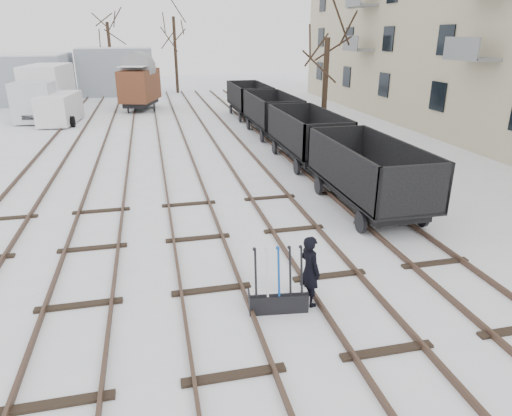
{
  "coord_description": "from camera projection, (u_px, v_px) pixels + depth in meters",
  "views": [
    {
      "loc": [
        -1.09,
        -9.47,
        5.76
      ],
      "look_at": [
        1.58,
        2.1,
        1.2
      ],
      "focal_mm": 32.0,
      "sensor_mm": 36.0,
      "label": 1
    }
  ],
  "objects": [
    {
      "name": "tracks",
      "position": [
        175.0,
        152.0,
        23.32
      ],
      "size": [
        13.9,
        52.0,
        0.16
      ],
      "color": "black",
      "rests_on": "ground"
    },
    {
      "name": "freight_wagon_a",
      "position": [
        367.0,
        184.0,
        15.69
      ],
      "size": [
        2.31,
        5.79,
        2.36
      ],
      "color": "black",
      "rests_on": "ground"
    },
    {
      "name": "tree_far_left",
      "position": [
        111.0,
        59.0,
        44.49
      ],
      "size": [
        0.3,
        0.3,
        6.77
      ],
      "primitive_type": "cylinder",
      "color": "black",
      "rests_on": "ground"
    },
    {
      "name": "freight_wagon_d",
      "position": [
        249.0,
        105.0,
        33.15
      ],
      "size": [
        2.31,
        5.79,
        2.36
      ],
      "color": "black",
      "rests_on": "ground"
    },
    {
      "name": "ground_frame",
      "position": [
        278.0,
        298.0,
        10.07
      ],
      "size": [
        1.34,
        0.57,
        1.49
      ],
      "rotation": [
        0.0,
        0.0,
        -0.12
      ],
      "color": "black",
      "rests_on": "ground"
    },
    {
      "name": "box_van_wagon",
      "position": [
        140.0,
        84.0,
        35.81
      ],
      "size": [
        3.57,
        5.01,
        3.45
      ],
      "rotation": [
        0.0,
        0.0,
        -0.29
      ],
      "color": "black",
      "rests_on": "ground"
    },
    {
      "name": "tree_near",
      "position": [
        325.0,
        91.0,
        25.08
      ],
      "size": [
        0.3,
        0.3,
        5.56
      ],
      "primitive_type": "cylinder",
      "color": "black",
      "rests_on": "ground"
    },
    {
      "name": "tree_far_right",
      "position": [
        176.0,
        56.0,
        45.82
      ],
      "size": [
        0.3,
        0.3,
        7.3
      ],
      "primitive_type": "cylinder",
      "color": "black",
      "rests_on": "ground"
    },
    {
      "name": "shed_left",
      "position": [
        9.0,
        78.0,
        40.19
      ],
      "size": [
        10.0,
        8.0,
        4.1
      ],
      "color": "gray",
      "rests_on": "ground"
    },
    {
      "name": "ground",
      "position": [
        212.0,
        291.0,
        10.91
      ],
      "size": [
        120.0,
        120.0,
        0.0
      ],
      "primitive_type": "plane",
      "color": "white",
      "rests_on": "ground"
    },
    {
      "name": "freight_wagon_c",
      "position": [
        272.0,
        120.0,
        27.33
      ],
      "size": [
        2.31,
        5.79,
        2.36
      ],
      "color": "black",
      "rests_on": "ground"
    },
    {
      "name": "freight_wagon_b",
      "position": [
        307.0,
        143.0,
        21.51
      ],
      "size": [
        2.31,
        5.79,
        2.36
      ],
      "color": "black",
      "rests_on": "ground"
    },
    {
      "name": "panel_van",
      "position": [
        60.0,
        108.0,
        30.64
      ],
      "size": [
        2.49,
        4.72,
        1.99
      ],
      "rotation": [
        0.0,
        0.0,
        -0.12
      ],
      "color": "silver",
      "rests_on": "ground"
    },
    {
      "name": "worker",
      "position": [
        310.0,
        271.0,
        10.12
      ],
      "size": [
        0.57,
        0.7,
        1.66
      ],
      "primitive_type": "imported",
      "rotation": [
        0.0,
        0.0,
        1.9
      ],
      "color": "black",
      "rests_on": "ground"
    },
    {
      "name": "lorry",
      "position": [
        46.0,
        91.0,
        33.07
      ],
      "size": [
        3.09,
        8.12,
        3.61
      ],
      "rotation": [
        0.0,
        0.0,
        -0.09
      ],
      "color": "black",
      "rests_on": "ground"
    },
    {
      "name": "shed_right",
      "position": [
        117.0,
        71.0,
        45.64
      ],
      "size": [
        7.0,
        6.0,
        4.5
      ],
      "color": "gray",
      "rests_on": "ground"
    }
  ]
}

